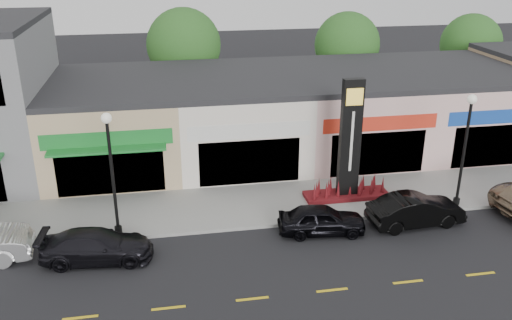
% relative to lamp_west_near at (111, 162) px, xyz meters
% --- Properties ---
extents(ground, '(120.00, 120.00, 0.00)m').
position_rel_lamp_west_near_xyz_m(ground, '(8.00, -2.50, -3.48)').
color(ground, black).
rests_on(ground, ground).
extents(sidewalk, '(52.00, 4.30, 0.15)m').
position_rel_lamp_west_near_xyz_m(sidewalk, '(8.00, 1.85, -3.40)').
color(sidewalk, gray).
rests_on(sidewalk, ground).
extents(curb, '(52.00, 0.20, 0.15)m').
position_rel_lamp_west_near_xyz_m(curb, '(8.00, -0.40, -3.40)').
color(curb, gray).
rests_on(curb, ground).
extents(shop_beige, '(7.00, 10.85, 4.80)m').
position_rel_lamp_west_near_xyz_m(shop_beige, '(-0.50, 8.96, -1.08)').
color(shop_beige, tan).
rests_on(shop_beige, ground).
extents(shop_cream, '(7.00, 10.01, 4.80)m').
position_rel_lamp_west_near_xyz_m(shop_cream, '(6.50, 8.97, -1.08)').
color(shop_cream, white).
rests_on(shop_cream, ground).
extents(shop_pink_w, '(7.00, 10.01, 4.80)m').
position_rel_lamp_west_near_xyz_m(shop_pink_w, '(13.50, 8.97, -1.08)').
color(shop_pink_w, '#CDA29C').
rests_on(shop_pink_w, ground).
extents(shop_pink_e, '(7.00, 10.01, 4.80)m').
position_rel_lamp_west_near_xyz_m(shop_pink_e, '(20.50, 8.97, -1.08)').
color(shop_pink_e, '#CDA29C').
rests_on(shop_pink_e, ground).
extents(tree_rear_west, '(5.20, 5.20, 7.83)m').
position_rel_lamp_west_near_xyz_m(tree_rear_west, '(4.00, 17.00, 1.74)').
color(tree_rear_west, '#382619').
rests_on(tree_rear_west, ground).
extents(tree_rear_mid, '(4.80, 4.80, 7.29)m').
position_rel_lamp_west_near_xyz_m(tree_rear_mid, '(16.00, 17.00, 1.41)').
color(tree_rear_mid, '#382619').
rests_on(tree_rear_mid, ground).
extents(tree_rear_east, '(4.60, 4.60, 6.94)m').
position_rel_lamp_west_near_xyz_m(tree_rear_east, '(26.00, 17.00, 1.15)').
color(tree_rear_east, '#382619').
rests_on(tree_rear_east, ground).
extents(lamp_west_near, '(0.44, 0.44, 5.47)m').
position_rel_lamp_west_near_xyz_m(lamp_west_near, '(0.00, 0.00, 0.00)').
color(lamp_west_near, black).
rests_on(lamp_west_near, sidewalk).
extents(lamp_east_near, '(0.44, 0.44, 5.47)m').
position_rel_lamp_west_near_xyz_m(lamp_east_near, '(16.00, 0.00, 0.00)').
color(lamp_east_near, black).
rests_on(lamp_east_near, sidewalk).
extents(pylon_sign, '(4.20, 1.30, 6.00)m').
position_rel_lamp_west_near_xyz_m(pylon_sign, '(11.00, 1.70, -1.20)').
color(pylon_sign, '#560E10').
rests_on(pylon_sign, sidewalk).
extents(car_dark_sedan, '(2.20, 4.61, 1.30)m').
position_rel_lamp_west_near_xyz_m(car_dark_sedan, '(-0.72, -1.84, -2.83)').
color(car_dark_sedan, black).
rests_on(car_dark_sedan, ground).
extents(car_black_sedan, '(1.95, 3.98, 1.31)m').
position_rel_lamp_west_near_xyz_m(car_black_sedan, '(8.82, -1.30, -2.82)').
color(car_black_sedan, black).
rests_on(car_black_sedan, ground).
extents(car_black_conv, '(1.83, 4.47, 1.44)m').
position_rel_lamp_west_near_xyz_m(car_black_conv, '(13.22, -1.32, -2.76)').
color(car_black_conv, black).
rests_on(car_black_conv, ground).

